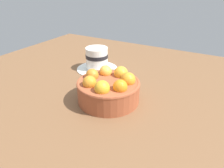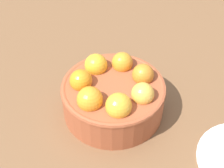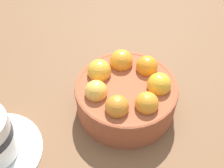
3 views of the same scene
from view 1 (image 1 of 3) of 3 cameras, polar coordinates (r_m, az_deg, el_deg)
The scene contains 3 objects.
ground_plane at distance 59.96cm, azimuth -0.94°, elevation -6.36°, with size 120.69×110.53×4.65cm, color brown.
terracotta_bowl at distance 56.77cm, azimuth -0.93°, elevation -1.17°, with size 17.16×17.16×8.62cm.
coffee_cup at distance 77.35cm, azimuth -4.16°, elevation 6.67°, with size 15.17×15.17×8.30cm.
Camera 1 is at (-25.46, 42.96, 30.86)cm, focal length 33.35 mm.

